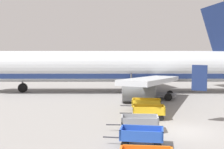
% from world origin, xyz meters
% --- Properties ---
extents(ground_plane, '(220.00, 220.00, 0.00)m').
position_xyz_m(ground_plane, '(0.00, 0.00, 0.00)').
color(ground_plane, gray).
extents(airplane, '(36.03, 29.42, 11.34)m').
position_xyz_m(airplane, '(2.53, 17.35, 3.05)').
color(airplane, '#B2B7BC').
rests_on(airplane, ground).
extents(baggage_cart_second_in_row, '(3.42, 2.49, 1.07)m').
position_xyz_m(baggage_cart_second_in_row, '(-4.23, -1.59, 0.60)').
color(baggage_cart_second_in_row, '#234CB2').
rests_on(baggage_cart_second_in_row, ground).
extents(baggage_cart_third_in_row, '(3.53, 2.32, 1.07)m').
position_xyz_m(baggage_cart_third_in_row, '(-2.92, 1.20, 0.60)').
color(baggage_cart_third_in_row, gray).
rests_on(baggage_cart_third_in_row, ground).
extents(baggage_cart_fourth_in_row, '(3.51, 2.36, 1.07)m').
position_xyz_m(baggage_cart_fourth_in_row, '(-0.62, 4.09, 0.60)').
color(baggage_cart_fourth_in_row, gold).
rests_on(baggage_cart_fourth_in_row, ground).
extents(baggage_cart_far_end, '(3.44, 2.47, 1.07)m').
position_xyz_m(baggage_cart_far_end, '(0.58, 6.68, 0.60)').
color(baggage_cart_far_end, gold).
rests_on(baggage_cart_far_end, ground).
extents(service_truck_beside_carts, '(4.62, 4.18, 2.10)m').
position_xyz_m(service_truck_beside_carts, '(3.74, 12.30, 1.10)').
color(service_truck_beside_carts, slate).
rests_on(service_truck_beside_carts, ground).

